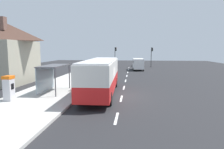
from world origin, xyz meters
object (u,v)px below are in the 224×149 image
(bus, at_px, (101,75))
(traffic_light_far_side, at_px, (115,54))
(ticket_machine, at_px, (9,88))
(traffic_light_near_side, at_px, (152,54))
(recycling_bin_red, at_px, (80,83))
(sedan_near, at_px, (138,63))
(white_van, at_px, (138,63))
(recycling_bin_blue, at_px, (78,84))
(recycling_bin_green, at_px, (82,82))
(bus_shelter, at_px, (51,71))
(recycling_bin_orange, at_px, (77,86))

(bus, distance_m, traffic_light_far_side, 31.25)
(ticket_machine, distance_m, traffic_light_near_side, 36.84)
(recycling_bin_red, bearing_deg, traffic_light_far_side, 87.83)
(ticket_machine, bearing_deg, bus, 29.05)
(sedan_near, xyz_separation_m, traffic_light_near_side, (3.21, -2.56, 2.31))
(white_van, distance_m, recycling_bin_blue, 22.62)
(traffic_light_near_side, distance_m, traffic_light_far_side, 8.64)
(bus, bearing_deg, recycling_bin_green, 132.37)
(bus, height_order, bus_shelter, bus)
(white_van, xyz_separation_m, traffic_light_near_side, (3.30, 7.38, 1.76))
(white_van, distance_m, sedan_near, 9.96)
(recycling_bin_orange, xyz_separation_m, recycling_bin_red, (0.00, 1.40, 0.00))
(bus, xyz_separation_m, recycling_bin_red, (-2.49, 2.03, -1.19))
(recycling_bin_orange, xyz_separation_m, bus_shelter, (-2.21, -0.78, 1.44))
(bus, distance_m, ticket_machine, 7.62)
(sedan_near, xyz_separation_m, recycling_bin_orange, (-6.50, -32.33, -0.14))
(recycling_bin_green, relative_size, traffic_light_near_side, 0.20)
(traffic_light_far_side, distance_m, bus_shelter, 31.54)
(sedan_near, height_order, bus_shelter, bus_shelter)
(recycling_bin_red, distance_m, traffic_light_near_side, 30.08)
(recycling_bin_green, bearing_deg, traffic_light_far_side, 87.78)
(bus_shelter, bearing_deg, white_van, 69.60)
(recycling_bin_green, xyz_separation_m, bus_shelter, (-2.21, -2.88, 1.44))
(traffic_light_near_side, height_order, traffic_light_far_side, traffic_light_far_side)
(traffic_light_near_side, xyz_separation_m, traffic_light_far_side, (-8.60, 0.80, 0.04))
(sedan_near, relative_size, traffic_light_far_side, 0.95)
(white_van, xyz_separation_m, bus_shelter, (-8.61, -23.16, 0.75))
(traffic_light_near_side, bearing_deg, bus_shelter, -111.31)
(bus, distance_m, recycling_bin_orange, 2.83)
(sedan_near, height_order, recycling_bin_red, sedan_near)
(traffic_light_near_side, relative_size, bus_shelter, 1.16)
(sedan_near, relative_size, recycling_bin_green, 4.71)
(recycling_bin_red, relative_size, traffic_light_far_side, 0.20)
(sedan_near, relative_size, recycling_bin_blue, 4.71)
(recycling_bin_green, bearing_deg, recycling_bin_orange, -90.00)
(recycling_bin_orange, bearing_deg, bus_shelter, -160.61)
(recycling_bin_green, height_order, traffic_light_near_side, traffic_light_near_side)
(recycling_bin_blue, xyz_separation_m, traffic_light_near_side, (9.70, 29.07, 2.45))
(bus_shelter, bearing_deg, recycling_bin_red, 44.56)
(recycling_bin_green, bearing_deg, traffic_light_near_side, 70.67)
(recycling_bin_blue, height_order, bus_shelter, bus_shelter)
(bus, distance_m, white_van, 23.35)
(sedan_near, xyz_separation_m, ticket_machine, (-10.65, -36.64, 0.38))
(white_van, height_order, ticket_machine, white_van)
(sedan_near, relative_size, ticket_machine, 2.31)
(recycling_bin_red, height_order, traffic_light_near_side, traffic_light_near_side)
(bus, relative_size, recycling_bin_green, 11.66)
(recycling_bin_red, distance_m, recycling_bin_green, 0.70)
(sedan_near, bearing_deg, bus, -96.94)
(bus, bearing_deg, recycling_bin_blue, 151.92)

